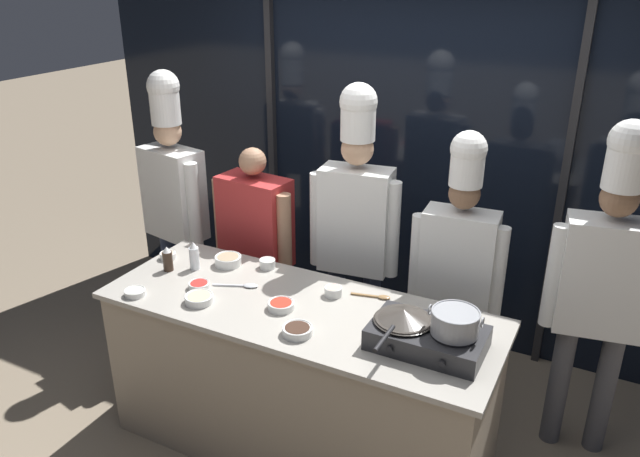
# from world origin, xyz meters

# --- Properties ---
(ground_plane) EXTENTS (24.00, 24.00, 0.00)m
(ground_plane) POSITION_xyz_m (0.00, 0.00, 0.00)
(ground_plane) COLOR #7F705B
(window_wall_back) EXTENTS (5.02, 0.09, 2.70)m
(window_wall_back) POSITION_xyz_m (0.00, 1.55, 1.35)
(window_wall_back) COLOR black
(window_wall_back) RESTS_ON ground_plane
(demo_counter) EXTENTS (2.14, 0.79, 0.93)m
(demo_counter) POSITION_xyz_m (0.00, 0.00, 0.47)
(demo_counter) COLOR gray
(demo_counter) RESTS_ON ground_plane
(portable_stove) EXTENTS (0.53, 0.33, 0.12)m
(portable_stove) POSITION_xyz_m (0.72, -0.05, 0.99)
(portable_stove) COLOR #28282B
(portable_stove) RESTS_ON demo_counter
(frying_pan) EXTENTS (0.28, 0.49, 0.05)m
(frying_pan) POSITION_xyz_m (0.60, -0.05, 1.07)
(frying_pan) COLOR #38332D
(frying_pan) RESTS_ON portable_stove
(stock_pot) EXTENTS (0.25, 0.22, 0.11)m
(stock_pot) POSITION_xyz_m (0.84, -0.05, 1.11)
(stock_pot) COLOR #93969B
(stock_pot) RESTS_ON portable_stove
(squeeze_bottle_clear) EXTENTS (0.06, 0.06, 0.17)m
(squeeze_bottle_clear) POSITION_xyz_m (-0.75, 0.10, 1.01)
(squeeze_bottle_clear) COLOR white
(squeeze_bottle_clear) RESTS_ON demo_counter
(squeeze_bottle_soy) EXTENTS (0.06, 0.06, 0.15)m
(squeeze_bottle_soy) POSITION_xyz_m (-0.88, 0.02, 1.00)
(squeeze_bottle_soy) COLOR #332319
(squeeze_bottle_soy) RESTS_ON demo_counter
(prep_bowl_bean_sprouts) EXTENTS (0.11, 0.11, 0.03)m
(prep_bowl_bean_sprouts) POSITION_xyz_m (-0.84, -0.30, 0.95)
(prep_bowl_bean_sprouts) COLOR white
(prep_bowl_bean_sprouts) RESTS_ON demo_counter
(prep_bowl_mushrooms) EXTENTS (0.16, 0.16, 0.06)m
(prep_bowl_mushrooms) POSITION_xyz_m (-0.61, 0.23, 0.96)
(prep_bowl_mushrooms) COLOR white
(prep_bowl_mushrooms) RESTS_ON demo_counter
(prep_bowl_shrimp) EXTENTS (0.10, 0.10, 0.05)m
(prep_bowl_shrimp) POSITION_xyz_m (0.11, 0.19, 0.96)
(prep_bowl_shrimp) COLOR white
(prep_bowl_shrimp) RESTS_ON demo_counter
(prep_bowl_chili_flakes) EXTENTS (0.14, 0.14, 0.04)m
(prep_bowl_chili_flakes) POSITION_xyz_m (-0.07, -0.06, 0.95)
(prep_bowl_chili_flakes) COLOR white
(prep_bowl_chili_flakes) RESTS_ON demo_counter
(prep_bowl_bell_pepper) EXTENTS (0.12, 0.12, 0.04)m
(prep_bowl_bell_pepper) POSITION_xyz_m (-0.58, -0.08, 0.95)
(prep_bowl_bell_pepper) COLOR white
(prep_bowl_bell_pepper) RESTS_ON demo_counter
(prep_bowl_garlic) EXTENTS (0.09, 0.09, 0.05)m
(prep_bowl_garlic) POSITION_xyz_m (-0.38, 0.31, 0.96)
(prep_bowl_garlic) COLOR white
(prep_bowl_garlic) RESTS_ON demo_counter
(prep_bowl_ginger) EXTENTS (0.15, 0.15, 0.04)m
(prep_bowl_ginger) POSITION_xyz_m (-0.49, -0.20, 0.95)
(prep_bowl_ginger) COLOR white
(prep_bowl_ginger) RESTS_ON demo_counter
(prep_bowl_soy_glaze) EXTENTS (0.15, 0.15, 0.04)m
(prep_bowl_soy_glaze) POSITION_xyz_m (0.13, -0.23, 0.95)
(prep_bowl_soy_glaze) COLOR white
(prep_bowl_soy_glaze) RESTS_ON demo_counter
(prep_bowl_chicken) EXTENTS (0.10, 0.10, 0.04)m
(prep_bowl_chicken) POSITION_xyz_m (-0.98, 0.13, 0.95)
(prep_bowl_chicken) COLOR white
(prep_bowl_chicken) RESTS_ON demo_counter
(serving_spoon_slotted) EXTENTS (0.22, 0.07, 0.02)m
(serving_spoon_slotted) POSITION_xyz_m (0.34, 0.28, 0.94)
(serving_spoon_slotted) COLOR olive
(serving_spoon_slotted) RESTS_ON demo_counter
(serving_spoon_solid) EXTENTS (0.25, 0.13, 0.02)m
(serving_spoon_solid) POSITION_xyz_m (-0.37, 0.05, 0.94)
(serving_spoon_solid) COLOR #B2B5BA
(serving_spoon_solid) RESTS_ON demo_counter
(chef_head) EXTENTS (0.58, 0.31, 1.95)m
(chef_head) POSITION_xyz_m (-1.38, 0.69, 1.11)
(chef_head) COLOR #2D3856
(chef_head) RESTS_ON ground_plane
(person_guest) EXTENTS (0.61, 0.29, 1.53)m
(person_guest) POSITION_xyz_m (-0.70, 0.67, 0.91)
(person_guest) COLOR #4C4C51
(person_guest) RESTS_ON ground_plane
(chef_sous) EXTENTS (0.56, 0.28, 1.97)m
(chef_sous) POSITION_xyz_m (-0.02, 0.76, 1.15)
(chef_sous) COLOR #2D3856
(chef_sous) RESTS_ON ground_plane
(chef_line) EXTENTS (0.54, 0.25, 1.78)m
(chef_line) POSITION_xyz_m (0.64, 0.73, 1.02)
(chef_line) COLOR #2D3856
(chef_line) RESTS_ON ground_plane
(chef_pastry) EXTENTS (0.56, 0.30, 1.92)m
(chef_pastry) POSITION_xyz_m (1.40, 0.75, 1.10)
(chef_pastry) COLOR #4C4C51
(chef_pastry) RESTS_ON ground_plane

